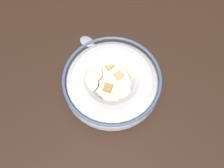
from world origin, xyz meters
The scene contains 3 objects.
ground_plane centered at (0.00, 0.00, -1.00)cm, with size 120.53×120.53×2.00cm, color #332116.
cereal_bowl centered at (0.02, 0.03, 3.21)cm, with size 19.43×19.43×6.02cm.
spoon centered at (4.51, -10.62, 0.32)cm, with size 13.11×10.10×0.80cm.
Camera 1 is at (-1.20, 21.47, 49.19)cm, focal length 40.22 mm.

